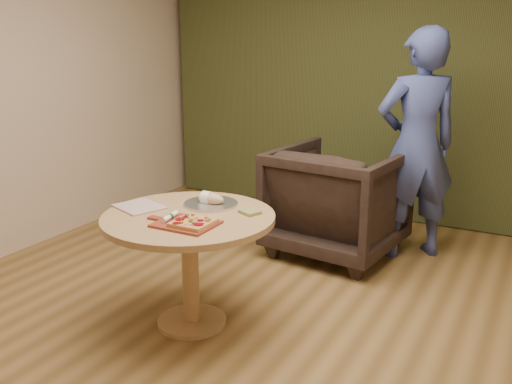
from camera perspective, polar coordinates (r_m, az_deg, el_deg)
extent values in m
cube|color=olive|center=(3.62, -1.19, -15.11)|extent=(5.00, 6.00, 0.02)
cube|color=beige|center=(5.94, 13.30, 10.99)|extent=(5.00, 0.02, 2.80)
cube|color=#2F3618|center=(5.83, 13.01, 10.93)|extent=(4.80, 0.14, 2.78)
cylinder|color=tan|center=(3.86, -6.41, -12.71)|extent=(0.45, 0.45, 0.03)
cylinder|color=tan|center=(3.71, -6.57, -8.09)|extent=(0.11, 0.11, 0.68)
cylinder|color=tan|center=(3.58, -6.76, -2.59)|extent=(1.08, 1.08, 0.04)
cube|color=maroon|center=(3.39, -7.00, -3.19)|extent=(0.35, 0.28, 0.01)
cube|color=maroon|center=(3.51, -9.96, -2.61)|extent=(0.10, 0.05, 0.01)
cube|color=tan|center=(3.34, -6.31, -3.07)|extent=(0.22, 0.22, 0.02)
cylinder|color=#6F040C|center=(3.41, -7.13, -2.52)|extent=(0.04, 0.04, 0.00)
cylinder|color=#6F040C|center=(3.31, -7.97, -3.11)|extent=(0.04, 0.04, 0.00)
cylinder|color=#6F040C|center=(3.27, -5.75, -3.26)|extent=(0.06, 0.06, 0.00)
cylinder|color=#6F040C|center=(3.34, -5.58, -2.85)|extent=(0.04, 0.04, 0.00)
cylinder|color=#6F040C|center=(3.37, -7.63, -2.73)|extent=(0.06, 0.06, 0.00)
cube|color=#BB7D46|center=(3.36, -4.98, -2.60)|extent=(0.02, 0.02, 0.01)
cube|color=#BB7D46|center=(3.30, -7.48, -3.03)|extent=(0.02, 0.02, 0.01)
cube|color=#BB7D46|center=(3.43, -6.91, -2.29)|extent=(0.02, 0.02, 0.01)
cube|color=#BB7D46|center=(3.32, -6.52, -2.87)|extent=(0.03, 0.03, 0.01)
cube|color=#BB7D46|center=(3.28, -6.20, -3.09)|extent=(0.03, 0.03, 0.01)
cube|color=#BB7D46|center=(3.43, -6.34, -2.27)|extent=(0.02, 0.02, 0.01)
cube|color=#BB7D46|center=(3.32, -6.39, -2.89)|extent=(0.03, 0.03, 0.01)
cube|color=#BB7D46|center=(3.32, -4.90, -2.83)|extent=(0.03, 0.03, 0.01)
cube|color=#BB7D46|center=(3.38, -7.49, -2.57)|extent=(0.03, 0.03, 0.01)
cube|color=#BB7D46|center=(3.33, -4.71, -2.76)|extent=(0.02, 0.02, 0.01)
cube|color=#20721C|center=(3.25, -6.27, -3.37)|extent=(0.01, 0.01, 0.00)
cube|color=#20721C|center=(3.32, -7.64, -3.05)|extent=(0.01, 0.01, 0.00)
cube|color=#20721C|center=(3.38, -6.61, -2.63)|extent=(0.01, 0.01, 0.00)
cube|color=#20721C|center=(3.34, -6.41, -2.89)|extent=(0.01, 0.01, 0.00)
cube|color=#20721C|center=(3.39, -6.72, -2.61)|extent=(0.01, 0.01, 0.00)
cube|color=#20721C|center=(3.29, -6.05, -3.18)|extent=(0.01, 0.01, 0.00)
cube|color=#20721C|center=(3.31, -5.99, -3.02)|extent=(0.01, 0.01, 0.00)
cube|color=#20721C|center=(3.40, -7.31, -2.57)|extent=(0.01, 0.01, 0.00)
cube|color=#984E69|center=(3.38, -4.87, -2.61)|extent=(0.03, 0.01, 0.00)
cube|color=#984E69|center=(3.27, -6.48, -3.28)|extent=(0.03, 0.03, 0.00)
cube|color=#984E69|center=(3.28, -7.03, -3.24)|extent=(0.01, 0.03, 0.00)
cube|color=#984E69|center=(3.39, -5.99, -2.58)|extent=(0.01, 0.03, 0.00)
cube|color=#984E69|center=(3.42, -7.07, -2.45)|extent=(0.03, 0.03, 0.00)
cube|color=#984E69|center=(3.29, -5.41, -3.11)|extent=(0.03, 0.01, 0.00)
cube|color=#984E69|center=(3.37, -6.01, -2.68)|extent=(0.03, 0.01, 0.00)
cylinder|color=white|center=(3.46, -8.57, -2.44)|extent=(0.05, 0.17, 0.03)
cylinder|color=#194C26|center=(3.46, -8.57, -2.44)|extent=(0.04, 0.03, 0.03)
cube|color=silver|center=(3.54, -7.85, -1.99)|extent=(0.02, 0.04, 0.00)
cube|color=silver|center=(3.77, -11.59, -1.45)|extent=(0.37, 0.34, 0.01)
cylinder|color=silver|center=(3.76, -4.54, -1.24)|extent=(0.35, 0.35, 0.01)
cylinder|color=silver|center=(3.76, -4.54, -1.16)|extent=(0.36, 0.36, 0.02)
ellipsoid|color=#DDB386|center=(3.75, -4.55, -0.66)|extent=(0.19, 0.08, 0.07)
cylinder|color=white|center=(3.76, -4.94, -0.59)|extent=(0.06, 0.09, 0.09)
cube|color=olive|center=(3.57, -0.61, -2.01)|extent=(0.15, 0.14, 0.02)
imported|color=black|center=(4.87, 8.19, -0.37)|extent=(1.10, 1.04, 1.02)
imported|color=#3A498C|center=(4.87, 15.75, 4.50)|extent=(0.83, 0.78, 1.90)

